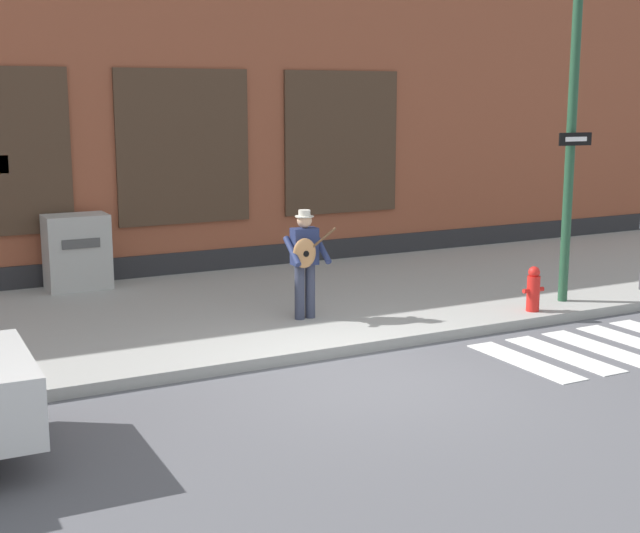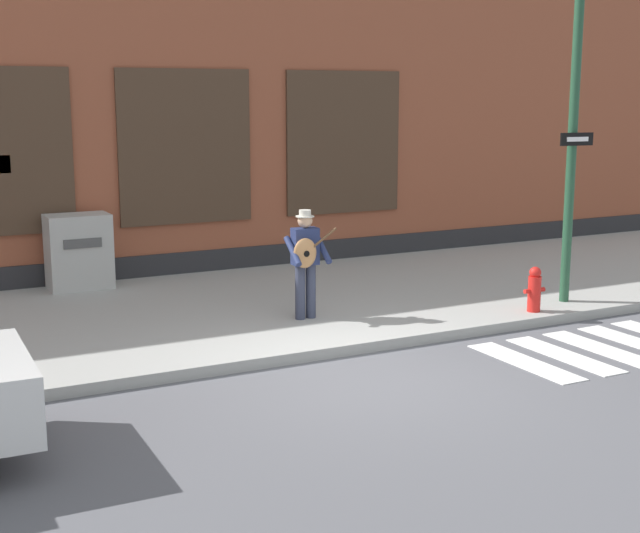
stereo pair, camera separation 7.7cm
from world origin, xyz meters
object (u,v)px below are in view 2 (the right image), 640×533
at_px(busker, 305,258).
at_px(utility_box, 79,252).
at_px(fire_hydrant, 534,289).
at_px(traffic_light, 629,71).

relative_size(busker, utility_box, 1.27).
bearing_deg(utility_box, fire_hydrant, -40.01).
height_order(busker, utility_box, busker).
bearing_deg(busker, utility_box, 124.13).
xyz_separation_m(utility_box, fire_hydrant, (5.82, -4.89, -0.30)).
relative_size(busker, traffic_light, 0.31).
bearing_deg(utility_box, traffic_light, -41.01).
bearing_deg(utility_box, busker, -55.87).
relative_size(utility_box, fire_hydrant, 1.83).
bearing_deg(busker, fire_hydrant, -19.85).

